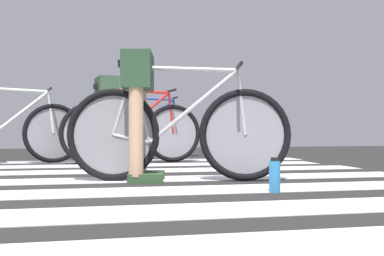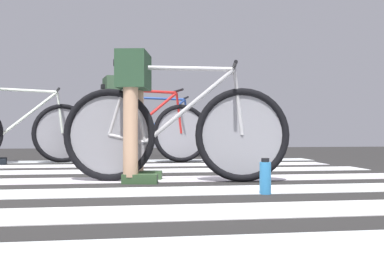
{
  "view_description": "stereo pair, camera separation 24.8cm",
  "coord_description": "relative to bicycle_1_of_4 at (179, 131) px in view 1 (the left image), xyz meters",
  "views": [
    {
      "loc": [
        -0.1,
        -3.61,
        0.41
      ],
      "look_at": [
        0.75,
        0.42,
        0.43
      ],
      "focal_mm": 43.66,
      "sensor_mm": 36.0,
      "label": 1
    },
    {
      "loc": [
        0.15,
        -3.61,
        0.41
      ],
      "look_at": [
        0.75,
        0.42,
        0.43
      ],
      "focal_mm": 43.66,
      "sensor_mm": 36.0,
      "label": 2
    }
  ],
  "objects": [
    {
      "name": "cyclist_1_of_4",
      "position": [
        -0.3,
        0.06,
        0.25
      ],
      "size": [
        0.38,
        0.45,
        0.99
      ],
      "rotation": [
        0.0,
        0.0,
        -0.19
      ],
      "color": "tan",
      "rests_on": "ground"
    },
    {
      "name": "crosswalk_markings",
      "position": [
        -0.57,
        0.2,
        -0.38
      ],
      "size": [
        5.34,
        4.99,
        0.0
      ],
      "color": "silver",
      "rests_on": "ground"
    },
    {
      "name": "cyclist_2_of_4",
      "position": [
        -0.49,
        2.03,
        0.28
      ],
      "size": [
        0.37,
        0.44,
        1.02
      ],
      "rotation": [
        0.0,
        0.0,
        0.17
      ],
      "color": "#A87A5B",
      "rests_on": "ground"
    },
    {
      "name": "bicycle_4_of_4",
      "position": [
        0.07,
        3.37,
        0.0
      ],
      "size": [
        1.74,
        0.52,
        0.93
      ],
      "rotation": [
        0.0,
        0.0,
        0.04
      ],
      "color": "black",
      "rests_on": "ground"
    },
    {
      "name": "ground",
      "position": [
        -0.54,
        0.06,
        -0.4
      ],
      "size": [
        18.0,
        14.0,
        0.02
      ],
      "color": "#282726"
    },
    {
      "name": "bicycle_1_of_4",
      "position": [
        0.0,
        0.0,
        0.0
      ],
      "size": [
        1.72,
        0.56,
        0.93
      ],
      "rotation": [
        0.0,
        0.0,
        -0.19
      ],
      "color": "black",
      "rests_on": "ground"
    },
    {
      "name": "bicycle_2_of_4",
      "position": [
        -0.19,
        2.08,
        0.0
      ],
      "size": [
        1.72,
        0.54,
        0.93
      ],
      "rotation": [
        0.0,
        0.0,
        0.17
      ],
      "color": "black",
      "rests_on": "ground"
    },
    {
      "name": "water_bottle",
      "position": [
        0.48,
        -0.77,
        -0.28
      ],
      "size": [
        0.07,
        0.07,
        0.22
      ],
      "color": "#3794DC",
      "rests_on": "ground"
    },
    {
      "name": "bicycle_3_of_4",
      "position": [
        -1.62,
        2.18,
        0.0
      ],
      "size": [
        1.71,
        0.56,
        0.93
      ],
      "rotation": [
        0.0,
        0.0,
        0.2
      ],
      "color": "black",
      "rests_on": "ground"
    }
  ]
}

